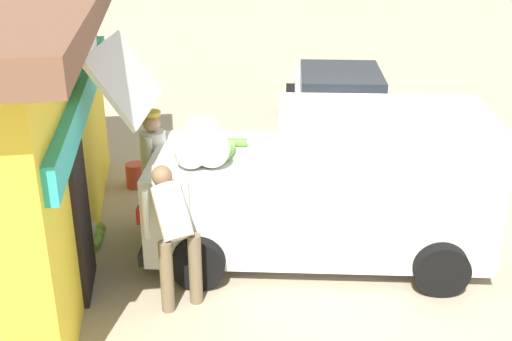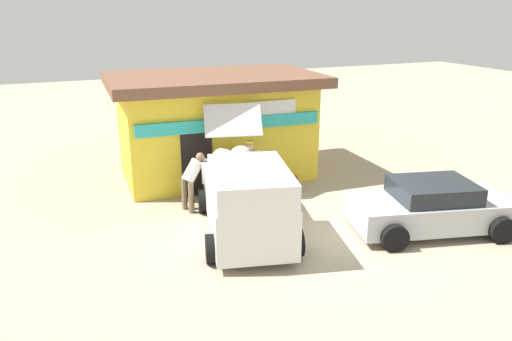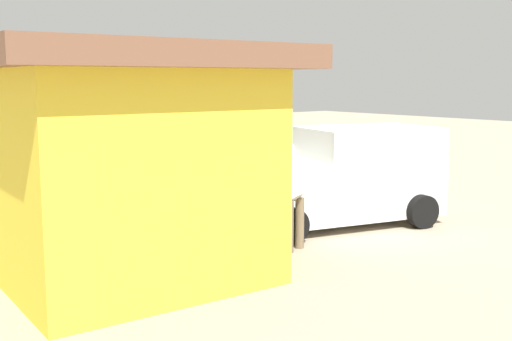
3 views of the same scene
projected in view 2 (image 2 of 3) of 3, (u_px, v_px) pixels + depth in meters
The scene contains 8 objects.
ground_plane at pixel (349, 235), 12.14m from camera, with size 60.00×60.00×0.00m, color tan.
storefront_bar at pixel (215, 124), 16.06m from camera, with size 6.67×4.38×3.26m.
delivery_van at pixel (246, 197), 11.95m from camera, with size 2.87×4.97×2.70m.
parked_sedan at pixel (431, 207), 12.28m from camera, with size 4.20×2.81×1.26m.
vendor_standing at pixel (250, 166), 14.13m from camera, with size 0.56×0.41×1.73m.
customer_bending at pixel (192, 177), 13.41m from camera, with size 0.72×0.62×1.56m.
unloaded_banana_pile at pixel (230, 180), 15.30m from camera, with size 0.96×0.92×0.50m.
paint_bucket at pixel (293, 182), 15.19m from camera, with size 0.30×0.30×0.39m, color #BF3F33.
Camera 2 is at (-6.36, -9.29, 5.31)m, focal length 35.20 mm.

